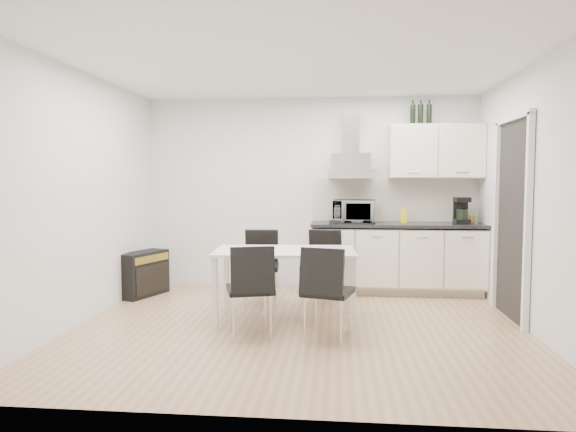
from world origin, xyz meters
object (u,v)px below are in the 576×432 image
object	(u,v)px
kitchenette	(399,230)
chair_far_left	(261,268)
dining_table	(285,257)
floor_speaker	(265,275)
chair_far_right	(321,268)
guitar_amp	(143,274)
chair_near_right	(328,293)
chair_near_left	(250,290)

from	to	relation	value
kitchenette	chair_far_left	xyz separation A→B (m)	(-1.71, -0.85, -0.39)
dining_table	chair_far_left	distance (m)	0.78
floor_speaker	dining_table	bearing A→B (deg)	-70.60
chair_far_right	guitar_amp	bearing A→B (deg)	5.72
chair_near_right	floor_speaker	xyz separation A→B (m)	(-0.91, 2.29, -0.28)
chair_far_left	chair_near_left	world-z (taller)	same
chair_far_left	guitar_amp	size ratio (longest dim) A/B	1.19
kitchenette	chair_far_left	world-z (taller)	kitchenette
chair_far_left	chair_far_right	distance (m)	0.72
kitchenette	chair_far_right	size ratio (longest dim) A/B	2.86
kitchenette	floor_speaker	size ratio (longest dim) A/B	7.94
guitar_amp	chair_far_left	bearing A→B (deg)	8.77
kitchenette	chair_far_right	xyz separation A→B (m)	(-0.99, -0.79, -0.39)
chair_far_left	chair_near_left	distance (m)	1.24
floor_speaker	kitchenette	bearing A→B (deg)	-1.08
chair_far_left	chair_near_right	xyz separation A→B (m)	(0.82, -1.27, 0.00)
floor_speaker	chair_near_left	bearing A→B (deg)	-81.20
kitchenette	chair_far_right	world-z (taller)	kitchenette
chair_near_right	floor_speaker	size ratio (longest dim) A/B	2.77
kitchenette	dining_table	bearing A→B (deg)	-132.04
dining_table	floor_speaker	bearing A→B (deg)	101.81
chair_near_left	guitar_amp	bearing A→B (deg)	119.91
dining_table	guitar_amp	world-z (taller)	dining_table
kitchenette	chair_near_right	bearing A→B (deg)	-112.78
dining_table	chair_far_left	size ratio (longest dim) A/B	1.71
kitchenette	chair_near_left	bearing A→B (deg)	-127.84
guitar_amp	floor_speaker	xyz separation A→B (m)	(1.47, 0.69, -0.13)
chair_far_left	kitchenette	bearing A→B (deg)	-158.00
chair_far_left	chair_near_right	bearing A→B (deg)	118.29
chair_far_right	kitchenette	bearing A→B (deg)	-129.04
dining_table	chair_far_right	bearing A→B (deg)	59.74
chair_far_right	floor_speaker	size ratio (longest dim) A/B	2.77
floor_speaker	chair_near_right	bearing A→B (deg)	-64.06
chair_near_left	floor_speaker	bearing A→B (deg)	78.09
kitchenette	chair_near_left	distance (m)	2.67
chair_near_right	guitar_amp	size ratio (longest dim) A/B	1.19
chair_near_right	kitchenette	bearing A→B (deg)	82.62
chair_near_right	floor_speaker	bearing A→B (deg)	127.19
chair_far_right	chair_near_left	xyz separation A→B (m)	(-0.63, -1.30, 0.00)
kitchenette	chair_near_right	xyz separation A→B (m)	(-0.89, -2.12, -0.39)
chair_far_left	guitar_amp	distance (m)	1.61
kitchenette	dining_table	xyz separation A→B (m)	(-1.35, -1.50, -0.16)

